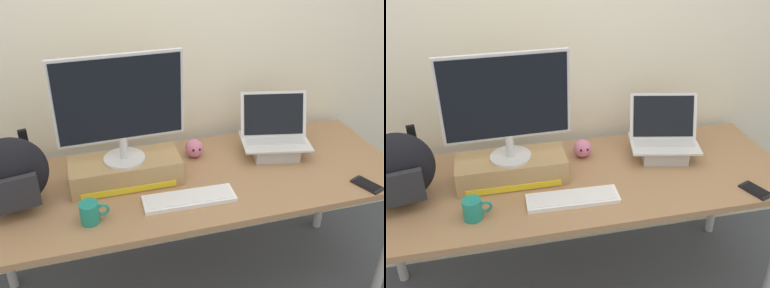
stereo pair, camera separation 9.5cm
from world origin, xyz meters
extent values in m
cube|color=silver|center=(0.00, 0.46, 1.30)|extent=(7.00, 0.10, 2.60)
cube|color=#99704C|center=(0.00, 0.00, 0.73)|extent=(2.02, 0.73, 0.03)
cylinder|color=#B2B2B7|center=(-0.95, 0.30, 0.36)|extent=(0.05, 0.05, 0.72)
cylinder|color=#B2B2B7|center=(0.95, 0.30, 0.36)|extent=(0.05, 0.05, 0.72)
cube|color=#A88456|center=(-0.30, 0.05, 0.81)|extent=(0.50, 0.21, 0.12)
cube|color=yellow|center=(-0.30, -0.05, 0.77)|extent=(0.42, 0.00, 0.03)
cylinder|color=silver|center=(-0.30, 0.05, 0.87)|extent=(0.19, 0.19, 0.01)
cylinder|color=silver|center=(-0.30, 0.05, 0.93)|extent=(0.04, 0.04, 0.10)
cube|color=silver|center=(-0.30, 0.05, 1.16)|extent=(0.55, 0.03, 0.38)
cube|color=black|center=(-0.30, 0.04, 1.16)|extent=(0.53, 0.02, 0.36)
cube|color=#ADADB2|center=(0.46, 0.10, 0.78)|extent=(0.26, 0.24, 0.07)
cube|color=silver|center=(0.46, 0.10, 0.82)|extent=(0.38, 0.30, 0.01)
cube|color=#B7B7BC|center=(0.47, 0.11, 0.83)|extent=(0.32, 0.19, 0.00)
cube|color=silver|center=(0.48, 0.17, 0.94)|extent=(0.35, 0.16, 0.22)
cube|color=black|center=(0.48, 0.17, 0.94)|extent=(0.31, 0.14, 0.19)
cube|color=white|center=(-0.06, -0.17, 0.76)|extent=(0.41, 0.13, 0.02)
cube|color=silver|center=(-0.06, -0.17, 0.77)|extent=(0.38, 0.12, 0.00)
ellipsoid|color=black|center=(-0.78, 0.00, 0.91)|extent=(0.34, 0.24, 0.32)
cube|color=#232328|center=(-0.76, -0.11, 0.87)|extent=(0.19, 0.06, 0.14)
cube|color=black|center=(-0.71, 0.11, 0.92)|extent=(0.04, 0.03, 0.24)
cylinder|color=#1E7F70|center=(-0.48, -0.20, 0.79)|extent=(0.08, 0.08, 0.09)
torus|color=#1E7F70|center=(-0.43, -0.20, 0.80)|extent=(0.06, 0.01, 0.06)
cube|color=black|center=(0.75, -0.29, 0.75)|extent=(0.11, 0.15, 0.01)
cube|color=black|center=(0.75, -0.29, 0.76)|extent=(0.10, 0.12, 0.00)
sphere|color=#CC7099|center=(0.07, 0.19, 0.79)|extent=(0.09, 0.09, 0.09)
sphere|color=black|center=(0.05, 0.15, 0.80)|extent=(0.01, 0.01, 0.01)
sphere|color=black|center=(0.08, 0.15, 0.80)|extent=(0.01, 0.01, 0.01)
camera|label=1|loc=(-0.47, -1.65, 1.88)|focal=40.82mm
camera|label=2|loc=(-0.38, -1.67, 1.88)|focal=40.82mm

